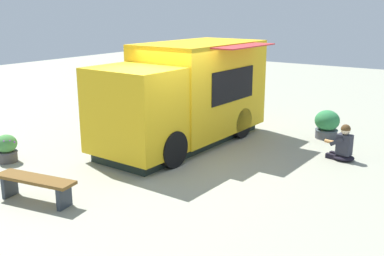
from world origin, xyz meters
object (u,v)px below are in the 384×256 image
planter_flowering_far (327,124)px  planter_flowering_near (7,148)px  food_truck (185,96)px  person_customer (343,146)px  plaza_bench (35,184)px

planter_flowering_far → planter_flowering_near: bearing=-131.4°
food_truck → person_customer: 4.08m
planter_flowering_far → plaza_bench: planter_flowering_far is taller
planter_flowering_far → person_customer: bearing=-60.2°
person_customer → planter_flowering_far: person_customer is taller
food_truck → plaza_bench: 4.74m
food_truck → person_customer: (3.86, 0.96, -0.92)m
food_truck → person_customer: size_ratio=5.98×
person_customer → plaza_bench: (-3.92, -5.62, 0.02)m
food_truck → planter_flowering_near: food_truck is taller
person_customer → plaza_bench: bearing=-124.9°
food_truck → planter_flowering_far: (2.94, 2.57, -0.86)m
food_truck → planter_flowering_near: 4.50m
person_customer → plaza_bench: size_ratio=0.52×
planter_flowering_near → planter_flowering_far: planter_flowering_far is taller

